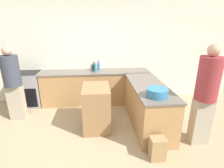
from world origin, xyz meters
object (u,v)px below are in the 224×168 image
vinegar_bottle_clear (91,67)px  wine_bottle_dark (94,67)px  mixing_bowl (157,93)px  water_bottle_blue (99,66)px  dish_soap_bottle (96,68)px  paper_bag (158,149)px  range_oven (27,89)px  person_at_peninsula (206,93)px  person_by_range (13,81)px  island_table (96,107)px

vinegar_bottle_clear → wine_bottle_dark: wine_bottle_dark is taller
mixing_bowl → vinegar_bottle_clear: (-1.16, 1.97, 0.00)m
wine_bottle_dark → mixing_bowl: bearing=-60.3°
water_bottle_blue → dish_soap_bottle: water_bottle_blue is taller
paper_bag → range_oven: bearing=140.4°
water_bottle_blue → wine_bottle_dark: bearing=-156.9°
range_oven → person_at_peninsula: (3.67, -1.94, 0.52)m
wine_bottle_dark → paper_bag: (1.00, -2.39, -0.79)m
wine_bottle_dark → person_at_peninsula: 2.79m
range_oven → wine_bottle_dark: size_ratio=4.00×
mixing_bowl → paper_bag: mixing_bowl is taller
wine_bottle_dark → person_by_range: (-1.77, -0.80, -0.09)m
mixing_bowl → water_bottle_blue: 2.19m
island_table → person_at_peninsula: person_at_peninsula is taller
person_at_peninsula → wine_bottle_dark: bearing=132.9°
dish_soap_bottle → paper_bag: dish_soap_bottle is taller
wine_bottle_dark → person_by_range: 1.94m
range_oven → mixing_bowl: 3.43m
dish_soap_bottle → vinegar_bottle_clear: 0.25m
water_bottle_blue → wine_bottle_dark: (-0.13, -0.05, -0.01)m
vinegar_bottle_clear → person_at_peninsula: 2.87m
range_oven → island_table: size_ratio=1.01×
person_by_range → wine_bottle_dark: bearing=24.5°
mixing_bowl → person_by_range: (-2.86, 1.11, -0.07)m
mixing_bowl → water_bottle_blue: size_ratio=1.40×
mixing_bowl → person_by_range: bearing=158.8°
dish_soap_bottle → person_by_range: bearing=-160.6°
person_at_peninsula → paper_bag: size_ratio=4.62×
island_table → person_by_range: bearing=163.5°
vinegar_bottle_clear → paper_bag: (1.07, -2.44, -0.78)m
wine_bottle_dark → person_at_peninsula: (1.90, -2.04, -0.01)m
island_table → person_at_peninsula: (1.85, -0.70, 0.53)m
wine_bottle_dark → person_at_peninsula: bearing=-47.1°
water_bottle_blue → vinegar_bottle_clear: (-0.19, -0.00, -0.03)m
range_oven → person_at_peninsula: person_at_peninsula is taller
vinegar_bottle_clear → person_at_peninsula: (1.96, -2.09, 0.00)m
mixing_bowl → person_at_peninsula: (0.81, -0.13, 0.01)m
person_by_range → person_at_peninsula: size_ratio=0.92×
mixing_bowl → range_oven: bearing=147.6°
range_oven → dish_soap_bottle: size_ratio=3.69×
person_at_peninsula → island_table: bearing=159.3°
mixing_bowl → person_at_peninsula: bearing=-9.0°
person_by_range → person_at_peninsula: (3.66, -1.24, 0.08)m
dish_soap_bottle → wine_bottle_dark: (-0.05, 0.17, -0.01)m
mixing_bowl → vinegar_bottle_clear: bearing=120.5°
dish_soap_bottle → person_at_peninsula: (1.85, -1.88, -0.02)m
island_table → person_by_range: (-1.81, 0.54, 0.45)m
island_table → mixing_bowl: size_ratio=2.45×
island_table → range_oven: bearing=145.5°
wine_bottle_dark → paper_bag: 2.71m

